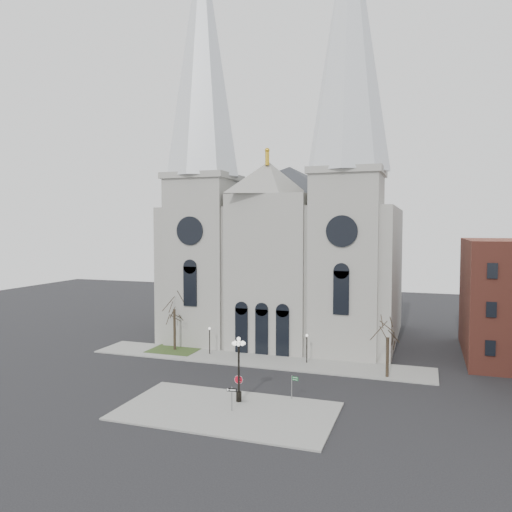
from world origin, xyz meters
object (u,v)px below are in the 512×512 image
(globe_lamp, at_px, (239,361))
(one_way_sign, at_px, (232,395))
(stop_sign, at_px, (239,382))
(street_name_sign, at_px, (293,385))

(globe_lamp, relative_size, one_way_sign, 2.83)
(stop_sign, xyz_separation_m, one_way_sign, (0.37, -2.59, -0.24))
(one_way_sign, bearing_deg, street_name_sign, 39.63)
(stop_sign, relative_size, one_way_sign, 1.12)
(globe_lamp, relative_size, street_name_sign, 2.69)
(stop_sign, relative_size, globe_lamp, 0.39)
(globe_lamp, bearing_deg, stop_sign, 111.18)
(stop_sign, xyz_separation_m, globe_lamp, (0.11, -0.29, 1.97))
(globe_lamp, bearing_deg, street_name_sign, 26.41)
(one_way_sign, distance_m, street_name_sign, 6.01)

